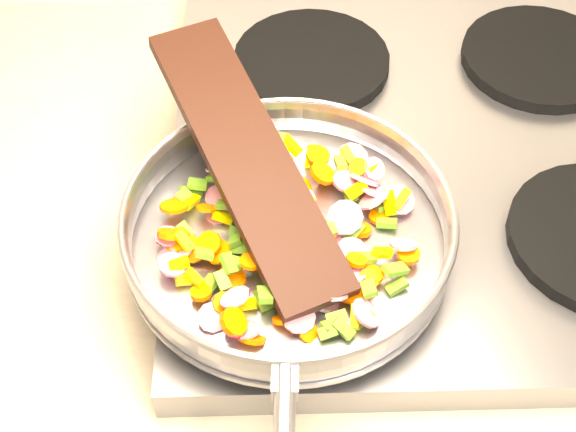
{
  "coord_description": "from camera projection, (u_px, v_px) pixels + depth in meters",
  "views": [
    {
      "loc": [
        -0.89,
        1.04,
        1.58
      ],
      "look_at": [
        -0.88,
        1.52,
        1.0
      ],
      "focal_mm": 50.0,
      "sensor_mm": 36.0,
      "label": 1
    }
  ],
  "objects": [
    {
      "name": "saute_pan",
      "position": [
        288.0,
        228.0,
        0.76
      ],
      "size": [
        0.35,
        0.52,
        0.05
      ],
      "rotation": [
        0.0,
        0.0,
        -0.04
      ],
      "color": "#9E9EA5",
      "rests_on": "grate_fl"
    },
    {
      "name": "cooktop",
      "position": [
        439.0,
        158.0,
        0.91
      ],
      "size": [
        0.6,
        0.6,
        0.04
      ],
      "primitive_type": "cube",
      "color": "#939399",
      "rests_on": "counter_top"
    },
    {
      "name": "grate_fl",
      "position": [
        324.0,
        243.0,
        0.8
      ],
      "size": [
        0.19,
        0.19,
        0.02
      ],
      "primitive_type": "cylinder",
      "color": "black",
      "rests_on": "cooktop"
    },
    {
      "name": "grate_bl",
      "position": [
        311.0,
        61.0,
        0.98
      ],
      "size": [
        0.19,
        0.19,
        0.02
      ],
      "primitive_type": "cylinder",
      "color": "black",
      "rests_on": "cooktop"
    },
    {
      "name": "vegetable_heap",
      "position": [
        287.0,
        232.0,
        0.77
      ],
      "size": [
        0.27,
        0.25,
        0.05
      ],
      "color": "#BD123A",
      "rests_on": "saute_pan"
    },
    {
      "name": "grate_br",
      "position": [
        540.0,
        57.0,
        0.98
      ],
      "size": [
        0.19,
        0.19,
        0.02
      ],
      "primitive_type": "cylinder",
      "color": "black",
      "rests_on": "cooktop"
    },
    {
      "name": "wooden_spatula",
      "position": [
        247.0,
        158.0,
        0.78
      ],
      "size": [
        0.21,
        0.33,
        0.09
      ],
      "primitive_type": "cube",
      "rotation": [
        0.0,
        -0.22,
        1.99
      ],
      "color": "black",
      "rests_on": "saute_pan"
    }
  ]
}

